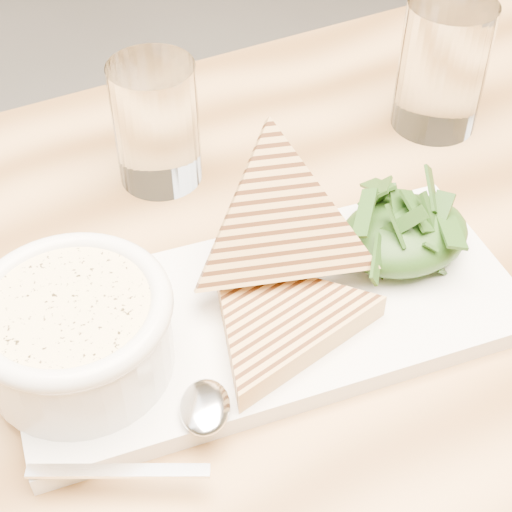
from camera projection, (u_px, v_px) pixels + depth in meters
name	position (u px, v px, depth m)	size (l,w,h in m)	color
table_top	(371.00, 388.00, 0.55)	(1.29, 0.86, 0.04)	#B4844E
platter	(268.00, 315.00, 0.57)	(0.36, 0.16, 0.02)	white
soup_bowl	(77.00, 339.00, 0.51)	(0.12, 0.12, 0.05)	white
soup	(70.00, 309.00, 0.49)	(0.10, 0.10, 0.01)	#FADD9A
bowl_rim	(69.00, 307.00, 0.49)	(0.13, 0.13, 0.01)	white
sandwich_flat	(279.00, 319.00, 0.54)	(0.15, 0.15, 0.02)	tan
sandwich_lean	(281.00, 226.00, 0.55)	(0.15, 0.15, 0.08)	tan
salad_base	(404.00, 235.00, 0.59)	(0.10, 0.08, 0.04)	black
arugula_pile	(405.00, 227.00, 0.58)	(0.11, 0.10, 0.05)	#2A4E1A
spoon_bowl	(205.00, 407.00, 0.49)	(0.03, 0.04, 0.01)	silver
spoon_handle	(118.00, 471.00, 0.46)	(0.11, 0.01, 0.00)	silver
glass_near	(156.00, 124.00, 0.66)	(0.07, 0.07, 0.11)	white
glass_far	(442.00, 67.00, 0.71)	(0.08, 0.08, 0.12)	white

